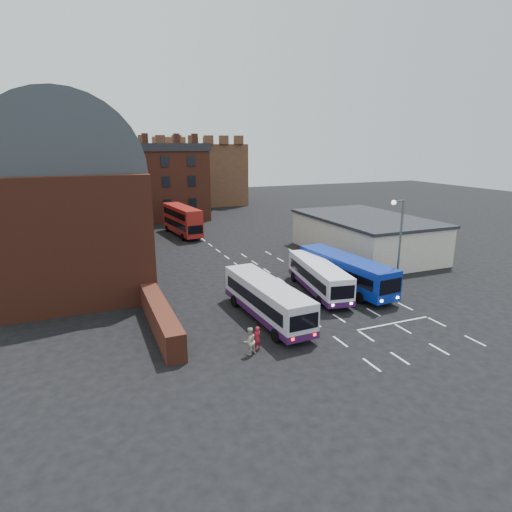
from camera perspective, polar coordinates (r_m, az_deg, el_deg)
name	(u,v)px	position (r m, az deg, el deg)	size (l,w,h in m)	color
ground	(309,318)	(31.26, 7.10, -8.26)	(180.00, 180.00, 0.00)	black
railway_station	(67,191)	(46.13, -23.92, 7.90)	(12.00, 28.00, 16.00)	#602B1E
forecourt_wall	(161,318)	(29.48, -12.60, -8.09)	(1.20, 10.00, 1.80)	#602B1E
cream_building	(365,235)	(49.81, 14.35, 2.73)	(10.40, 16.40, 4.25)	beige
brick_terrace	(135,186)	(71.71, -15.82, 8.92)	(22.00, 10.00, 11.00)	brown
castle_keep	(181,173)	(93.37, -9.97, 10.80)	(22.00, 22.00, 12.00)	brown
bus_white_outbound	(267,298)	(30.36, 1.42, -5.58)	(2.92, 10.14, 2.74)	silver
bus_white_inbound	(319,275)	(36.07, 8.35, -2.56)	(3.59, 9.64, 2.57)	white
bus_blue	(345,270)	(37.28, 11.83, -1.87)	(3.36, 10.64, 2.86)	#0A2694
bus_red_double	(182,220)	(58.97, -9.81, 4.75)	(3.32, 10.04, 3.94)	#A12019
street_lamp	(398,240)	(35.25, 18.45, 2.06)	(1.58, 0.70, 8.08)	#52575D
pedestrian_red	(257,338)	(26.34, 0.13, -10.91)	(0.55, 0.36, 1.52)	#A51B2B
pedestrian_beige	(250,341)	(25.79, -0.86, -11.27)	(0.83, 0.64, 1.70)	beige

